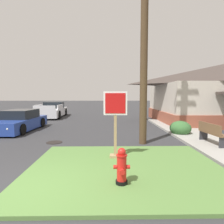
{
  "coord_description": "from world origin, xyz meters",
  "views": [
    {
      "loc": [
        1.83,
        -3.86,
        2.09
      ],
      "look_at": [
        1.98,
        4.66,
        1.37
      ],
      "focal_mm": 30.45,
      "sensor_mm": 36.0,
      "label": 1
    }
  ],
  "objects": [
    {
      "name": "grass_corner_patch",
      "position": [
        2.31,
        1.38,
        0.04
      ],
      "size": [
        5.48,
        4.4,
        0.08
      ],
      "primitive_type": "cube",
      "color": "#567F3D",
      "rests_on": "ground"
    },
    {
      "name": "fire_hydrant",
      "position": [
        2.12,
        0.33,
        0.47
      ],
      "size": [
        0.38,
        0.34,
        0.84
      ],
      "color": "black",
      "rests_on": "grass_corner_patch"
    },
    {
      "name": "utility_pole",
      "position": [
        3.32,
        4.31,
        5.16
      ],
      "size": [
        1.69,
        0.31,
        9.96
      ],
      "color": "#4C3823",
      "rests_on": "ground"
    },
    {
      "name": "sidewalk_strip",
      "position": [
        6.25,
        4.95,
        0.06
      ],
      "size": [
        2.2,
        14.28,
        0.12
      ],
      "primitive_type": "cube",
      "color": "#9E9B93",
      "rests_on": "ground"
    },
    {
      "name": "shrub_by_curb",
      "position": [
        5.62,
        6.0,
        0.39
      ],
      "size": [
        1.1,
        1.1,
        0.77
      ],
      "primitive_type": "ellipsoid",
      "color": "#376733",
      "rests_on": "ground"
    },
    {
      "name": "street_bench",
      "position": [
        6.08,
        3.81,
        0.59
      ],
      "size": [
        0.48,
        1.59,
        0.85
      ],
      "color": "brown",
      "rests_on": "sidewalk_strip"
    },
    {
      "name": "pickup_truck_white",
      "position": [
        -3.75,
        15.0,
        0.62
      ],
      "size": [
        2.38,
        5.63,
        1.48
      ],
      "color": "silver",
      "rests_on": "ground"
    },
    {
      "name": "stop_sign",
      "position": [
        2.04,
        2.22,
        1.14
      ],
      "size": [
        0.76,
        0.3,
        2.15
      ],
      "color": "#A3845B",
      "rests_on": "grass_corner_patch"
    },
    {
      "name": "ground_plane",
      "position": [
        0.0,
        0.0,
        0.0
      ],
      "size": [
        160.0,
        160.0,
        0.0
      ],
      "primitive_type": "plane",
      "color": "#333335"
    },
    {
      "name": "parked_sedan_blue",
      "position": [
        -3.56,
        7.64,
        0.54
      ],
      "size": [
        2.0,
        4.44,
        1.25
      ],
      "color": "#233D93",
      "rests_on": "ground"
    },
    {
      "name": "manhole_cover",
      "position": [
        -0.62,
        4.55,
        0.01
      ],
      "size": [
        0.7,
        0.7,
        0.02
      ],
      "primitive_type": "cylinder",
      "color": "black",
      "rests_on": "ground"
    }
  ]
}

